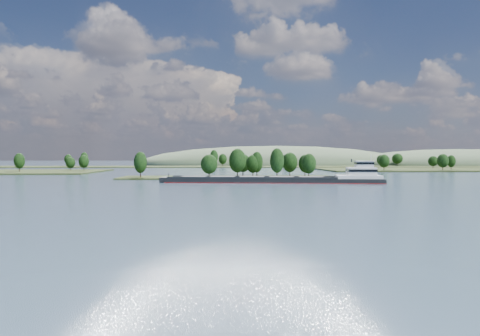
{
  "coord_description": "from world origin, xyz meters",
  "views": [
    {
      "loc": [
        -3.54,
        -38.93,
        10.43
      ],
      "look_at": [
        3.54,
        130.0,
        6.0
      ],
      "focal_mm": 35.0,
      "sensor_mm": 36.0,
      "label": 1
    }
  ],
  "objects": [
    {
      "name": "cargo_barge",
      "position": [
        22.31,
        141.61,
        1.47
      ],
      "size": [
        86.83,
        20.97,
        11.66
      ],
      "color": "black",
      "rests_on": "ground"
    },
    {
      "name": "hill_east",
      "position": [
        260.0,
        470.0,
        0.0
      ],
      "size": [
        260.0,
        140.0,
        36.0
      ],
      "primitive_type": "ellipsoid",
      "color": "#465A3D",
      "rests_on": "ground"
    },
    {
      "name": "hill_west",
      "position": [
        60.0,
        500.0,
        0.0
      ],
      "size": [
        320.0,
        160.0,
        44.0
      ],
      "primitive_type": "ellipsoid",
      "color": "#465A3D",
      "rests_on": "ground"
    },
    {
      "name": "tree_island",
      "position": [
        6.29,
        179.02,
        4.05
      ],
      "size": [
        100.0,
        30.0,
        14.44
      ],
      "color": "#232E14",
      "rests_on": "ground"
    },
    {
      "name": "back_shoreline",
      "position": [
        9.02,
        399.77,
        0.7
      ],
      "size": [
        900.0,
        60.0,
        16.51
      ],
      "color": "#232E14",
      "rests_on": "ground"
    },
    {
      "name": "ground",
      "position": [
        0.0,
        120.0,
        0.0
      ],
      "size": [
        1800.0,
        1800.0,
        0.0
      ],
      "primitive_type": "plane",
      "color": "#324556",
      "rests_on": "ground"
    }
  ]
}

